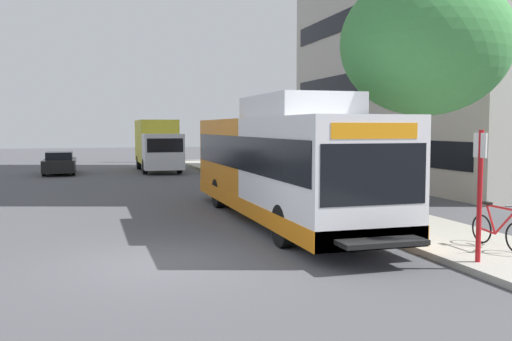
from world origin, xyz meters
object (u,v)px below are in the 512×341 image
Objects in this scene: bicycle_parked at (499,229)px; street_tree_near_stop at (425,44)px; transit_bus at (281,164)px; parked_car_far_lane at (60,163)px; bus_stop_sign_pole at (480,186)px; box_truck_background at (158,144)px.

street_tree_near_stop reaches higher than bicycle_parked.
transit_bus is at bearing 119.48° from bicycle_parked.
parked_car_far_lane is (-10.24, 25.34, 0.10)m from bicycle_parked.
bus_stop_sign_pole is 5.99m from street_tree_near_stop.
street_tree_near_stop reaches higher than box_truck_background.
street_tree_near_stop is (1.70, 4.60, 3.44)m from bus_stop_sign_pole.
street_tree_near_stop is 0.99× the size of box_truck_background.
box_truck_background is at bearing 6.14° from parked_car_far_lane.
transit_bus is 2.72× the size of parked_car_far_lane.
box_truck_background is (-3.07, 26.93, 0.09)m from bus_stop_sign_pole.
parked_car_far_lane is at bearing -173.86° from box_truck_background.
bus_stop_sign_pole is 1.93m from bicycle_parked.
bicycle_parked is (1.28, 0.96, -1.09)m from bus_stop_sign_pole.
transit_bus is at bearing 151.68° from street_tree_near_stop.
bicycle_parked is at bearing -68.00° from parked_car_far_lane.
bus_stop_sign_pole is 1.48× the size of bicycle_parked.
transit_bus is 1.75× the size of box_truck_background.
transit_bus is 1.76× the size of street_tree_near_stop.
bicycle_parked is at bearing 36.77° from bus_stop_sign_pole.
street_tree_near_stop reaches higher than parked_car_far_lane.
bus_stop_sign_pole is (1.86, -6.52, -0.05)m from transit_bus.
street_tree_near_stop is (3.56, -1.92, 3.39)m from transit_bus.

